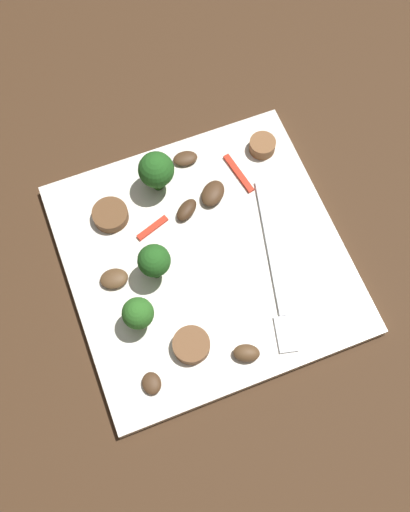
# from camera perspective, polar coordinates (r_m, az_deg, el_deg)

# --- Properties ---
(ground_plane) EXTENTS (1.40, 1.40, 0.00)m
(ground_plane) POSITION_cam_1_polar(r_m,az_deg,el_deg) (0.61, 0.00, -0.43)
(ground_plane) COLOR #422B19
(plate) EXTENTS (0.27, 0.27, 0.01)m
(plate) POSITION_cam_1_polar(r_m,az_deg,el_deg) (0.61, 0.00, -0.22)
(plate) COLOR white
(plate) RESTS_ON ground_plane
(fork) EXTENTS (0.18, 0.05, 0.00)m
(fork) POSITION_cam_1_polar(r_m,az_deg,el_deg) (0.59, 6.59, -1.87)
(fork) COLOR silver
(fork) RESTS_ON plate
(broccoli_floret_0) EXTENTS (0.04, 0.04, 0.05)m
(broccoli_floret_0) POSITION_cam_1_polar(r_m,az_deg,el_deg) (0.61, -4.60, 8.01)
(broccoli_floret_0) COLOR #296420
(broccoli_floret_0) RESTS_ON plate
(broccoli_floret_1) EXTENTS (0.03, 0.03, 0.05)m
(broccoli_floret_1) POSITION_cam_1_polar(r_m,az_deg,el_deg) (0.57, -4.85, -0.32)
(broccoli_floret_1) COLOR #296420
(broccoli_floret_1) RESTS_ON plate
(broccoli_floret_2) EXTENTS (0.03, 0.03, 0.04)m
(broccoli_floret_2) POSITION_cam_1_polar(r_m,az_deg,el_deg) (0.56, -6.30, -5.39)
(broccoli_floret_2) COLOR #347525
(broccoli_floret_2) RESTS_ON plate
(sausage_slice_0) EXTENTS (0.04, 0.04, 0.01)m
(sausage_slice_0) POSITION_cam_1_polar(r_m,az_deg,el_deg) (0.65, 5.39, 10.27)
(sausage_slice_0) COLOR brown
(sausage_slice_0) RESTS_ON plate
(sausage_slice_1) EXTENTS (0.04, 0.04, 0.01)m
(sausage_slice_1) POSITION_cam_1_polar(r_m,az_deg,el_deg) (0.57, -1.29, -8.34)
(sausage_slice_1) COLOR brown
(sausage_slice_1) RESTS_ON plate
(sausage_slice_2) EXTENTS (0.05, 0.05, 0.01)m
(sausage_slice_2) POSITION_cam_1_polar(r_m,az_deg,el_deg) (0.62, -8.86, 3.82)
(sausage_slice_2) COLOR brown
(sausage_slice_2) RESTS_ON plate
(mushroom_0) EXTENTS (0.03, 0.03, 0.01)m
(mushroom_0) POSITION_cam_1_polar(r_m,az_deg,el_deg) (0.59, -8.52, -2.11)
(mushroom_0) COLOR brown
(mushroom_0) RESTS_ON plate
(mushroom_1) EXTENTS (0.04, 0.04, 0.01)m
(mushroom_1) POSITION_cam_1_polar(r_m,az_deg,el_deg) (0.62, 0.74, 5.90)
(mushroom_1) COLOR #4C331E
(mushroom_1) RESTS_ON plate
(mushroom_2) EXTENTS (0.02, 0.02, 0.01)m
(mushroom_2) POSITION_cam_1_polar(r_m,az_deg,el_deg) (0.56, -5.03, -11.81)
(mushroom_2) COLOR #4C331E
(mushroom_2) RESTS_ON plate
(mushroom_3) EXTENTS (0.02, 0.03, 0.01)m
(mushroom_3) POSITION_cam_1_polar(r_m,az_deg,el_deg) (0.65, -1.86, 9.13)
(mushroom_3) COLOR #4C331E
(mushroom_3) RESTS_ON plate
(mushroom_4) EXTENTS (0.03, 0.03, 0.01)m
(mushroom_4) POSITION_cam_1_polar(r_m,az_deg,el_deg) (0.62, -1.73, 4.35)
(mushroom_4) COLOR #422B19
(mushroom_4) RESTS_ON plate
(mushroom_5) EXTENTS (0.03, 0.03, 0.01)m
(mushroom_5) POSITION_cam_1_polar(r_m,az_deg,el_deg) (0.57, 4.04, -9.01)
(mushroom_5) COLOR brown
(mushroom_5) RESTS_ON plate
(pepper_strip_0) EXTENTS (0.02, 0.04, 0.00)m
(pepper_strip_0) POSITION_cam_1_polar(r_m,az_deg,el_deg) (0.61, -4.94, 2.64)
(pepper_strip_0) COLOR red
(pepper_strip_0) RESTS_ON plate
(pepper_strip_1) EXTENTS (0.05, 0.02, 0.00)m
(pepper_strip_1) POSITION_cam_1_polar(r_m,az_deg,el_deg) (0.64, 3.16, 7.75)
(pepper_strip_1) COLOR red
(pepper_strip_1) RESTS_ON plate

